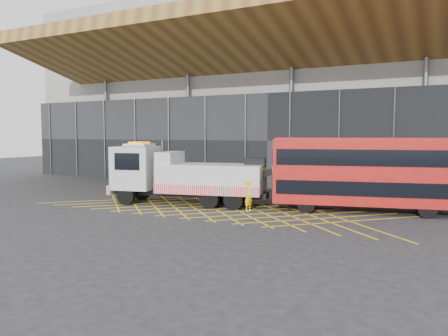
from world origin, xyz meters
The scene contains 6 objects.
ground_plane centered at (0.00, 0.00, 0.00)m, with size 120.00×120.00×0.00m, color #242426.
road_markings centered at (3.20, 0.00, 0.01)m, with size 23.16×7.16×0.01m.
construction_building centered at (1.92, 18.40, 8.98)m, with size 55.00×23.97×18.00m.
recovery_truck centered at (0.38, 0.65, 1.90)m, with size 11.84×4.88×4.12m.
bus_towed centered at (11.50, 3.12, 2.41)m, with size 10.95×4.87×4.35m.
worker centered at (5.26, 0.36, 0.93)m, with size 0.68×0.44×1.86m, color yellow.
Camera 1 is at (15.84, -23.03, 4.56)m, focal length 35.00 mm.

